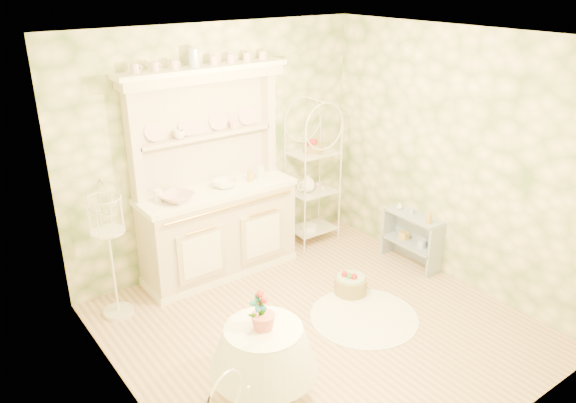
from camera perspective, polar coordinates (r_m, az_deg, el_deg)
floor at (r=5.55m, az=3.15°, el=-12.66°), size 3.60×3.60×0.00m
ceiling at (r=4.56m, az=3.90°, el=16.26°), size 3.60×3.60×0.00m
wall_left at (r=4.08m, az=-16.42°, el=-5.36°), size 3.60×3.60×0.00m
wall_right at (r=6.15m, az=16.53°, el=4.12°), size 3.60×3.60×0.00m
wall_back at (r=6.30m, az=-7.09°, el=5.34°), size 3.60×3.60×0.00m
wall_front at (r=3.84m, az=21.09°, el=-7.85°), size 3.60×3.60×0.00m
kitchen_dresser at (r=6.04m, az=-7.32°, el=2.51°), size 1.87×0.61×2.29m
bakers_rack at (r=6.84m, az=2.54°, el=3.33°), size 0.59×0.43×1.89m
side_shelf at (r=6.64m, az=12.48°, el=-3.66°), size 0.35×0.77×0.64m
round_table at (r=4.52m, az=-2.45°, el=-16.46°), size 0.85×0.85×0.71m
birdcage_stand at (r=5.62m, az=-17.66°, el=-4.31°), size 0.39×0.39×1.52m
floor_basket at (r=6.03m, az=6.37°, el=-8.25°), size 0.46×0.46×0.24m
lace_rug at (r=5.73m, az=7.73°, el=-11.53°), size 1.29×1.29×0.01m
bowl_floral at (r=5.82m, az=-11.16°, el=0.10°), size 0.43×0.43×0.08m
bowl_white at (r=6.11m, az=-6.45°, el=1.52°), size 0.32×0.32×0.08m
cup_left at (r=5.90m, az=-10.97°, el=6.54°), size 0.13×0.13×0.09m
cup_right at (r=6.19m, az=-5.55°, el=7.61°), size 0.11×0.11×0.09m
potted_geranium at (r=4.22m, az=-2.98°, el=-11.30°), size 0.15×0.11×0.28m
bottle_amber at (r=6.33m, az=14.13°, el=-1.59°), size 0.06×0.06×0.16m
bottle_blue at (r=6.53m, az=12.48°, el=-0.93°), size 0.05×0.05×0.10m
bottle_glass at (r=6.63m, az=11.28°, el=-0.51°), size 0.08×0.08×0.09m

